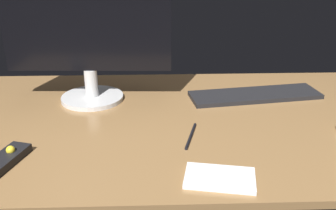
{
  "coord_description": "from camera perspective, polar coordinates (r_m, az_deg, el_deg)",
  "views": [
    {
      "loc": [
        -7.34,
        -106.8,
        51.83
      ],
      "look_at": [
        -3.7,
        -3.77,
        8.0
      ],
      "focal_mm": 41.42,
      "sensor_mm": 36.0,
      "label": 1
    }
  ],
  "objects": [
    {
      "name": "keyboard",
      "position": [
        1.37,
        12.68,
        1.45
      ],
      "size": [
        46.17,
        19.22,
        1.45
      ],
      "primitive_type": "cube",
      "rotation": [
        0.0,
        0.0,
        0.15
      ],
      "color": "black",
      "rests_on": "desk"
    },
    {
      "name": "notepad",
      "position": [
        0.9,
        7.63,
        -10.59
      ],
      "size": [
        17.36,
        12.61,
        1.03
      ],
      "primitive_type": "cube",
      "rotation": [
        0.0,
        0.0,
        -0.19
      ],
      "color": "white",
      "rests_on": "desk"
    },
    {
      "name": "pen",
      "position": [
        1.07,
        3.38,
        -4.55
      ],
      "size": [
        4.56,
        14.57,
        0.78
      ],
      "primitive_type": "cylinder",
      "rotation": [
        0.0,
        1.57,
        1.31
      ],
      "color": "black",
      "rests_on": "desk"
    },
    {
      "name": "media_remote",
      "position": [
        1.02,
        -22.96,
        -7.51
      ],
      "size": [
        9.73,
        16.4,
        3.53
      ],
      "rotation": [
        0.0,
        0.0,
        1.27
      ],
      "color": "black",
      "rests_on": "desk"
    },
    {
      "name": "desk",
      "position": [
        1.19,
        1.72,
        -2.38
      ],
      "size": [
        140.0,
        84.0,
        2.0
      ],
      "primitive_type": "cube",
      "color": "olive",
      "rests_on": "ground"
    },
    {
      "name": "monitor",
      "position": [
        1.27,
        -11.95,
        11.97
      ],
      "size": [
        53.47,
        20.82,
        49.65
      ],
      "rotation": [
        0.0,
        0.0,
        -0.04
      ],
      "color": "silver",
      "rests_on": "desk"
    }
  ]
}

